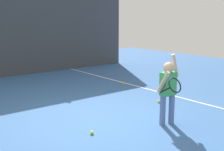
{
  "coord_description": "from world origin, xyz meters",
  "views": [
    {
      "loc": [
        -3.27,
        -4.57,
        2.05
      ],
      "look_at": [
        0.49,
        0.13,
        0.85
      ],
      "focal_mm": 48.31,
      "sensor_mm": 36.0,
      "label": 1
    }
  ],
  "objects_px": {
    "tennis_ball_2": "(159,101)",
    "tennis_ball_3": "(92,133)",
    "tennis_player": "(168,88)",
    "tennis_ball_5": "(123,83)"
  },
  "relations": [
    {
      "from": "tennis_player",
      "to": "tennis_ball_5",
      "type": "height_order",
      "value": "tennis_player"
    },
    {
      "from": "tennis_ball_5",
      "to": "tennis_ball_3",
      "type": "bearing_deg",
      "value": -138.42
    },
    {
      "from": "tennis_ball_3",
      "to": "tennis_ball_5",
      "type": "xyz_separation_m",
      "value": [
        3.03,
        2.69,
        0.0
      ]
    },
    {
      "from": "tennis_ball_5",
      "to": "tennis_player",
      "type": "bearing_deg",
      "value": -117.07
    },
    {
      "from": "tennis_ball_2",
      "to": "tennis_ball_3",
      "type": "bearing_deg",
      "value": -165.55
    },
    {
      "from": "tennis_player",
      "to": "tennis_ball_2",
      "type": "height_order",
      "value": "tennis_player"
    },
    {
      "from": "tennis_ball_2",
      "to": "tennis_ball_5",
      "type": "xyz_separation_m",
      "value": [
        0.66,
        2.08,
        0.0
      ]
    },
    {
      "from": "tennis_ball_2",
      "to": "tennis_ball_5",
      "type": "bearing_deg",
      "value": 72.46
    },
    {
      "from": "tennis_ball_2",
      "to": "tennis_ball_3",
      "type": "distance_m",
      "value": 2.45
    },
    {
      "from": "tennis_player",
      "to": "tennis_ball_5",
      "type": "relative_size",
      "value": 20.46
    }
  ]
}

